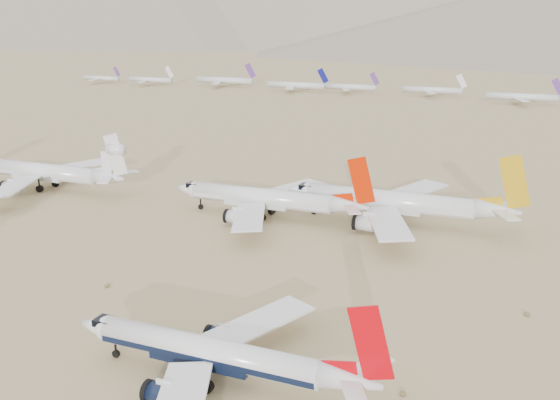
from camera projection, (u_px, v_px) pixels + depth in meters
ground at (223, 362)px, 85.52m from camera, size 7000.00×7000.00×0.00m
main_airliner at (220, 355)px, 79.54m from camera, size 41.54×40.58×14.66m
row2_gold_tail at (399, 203)px, 141.62m from camera, size 51.63×50.50×18.38m
row2_orange_tail at (269, 199)px, 146.10m from camera, size 46.99×45.97×16.76m
row2_white_trijet at (50, 172)px, 170.32m from camera, size 49.19×48.07×17.43m
distant_storage_row at (485, 93)px, 358.63m from camera, size 524.16×62.96×15.42m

